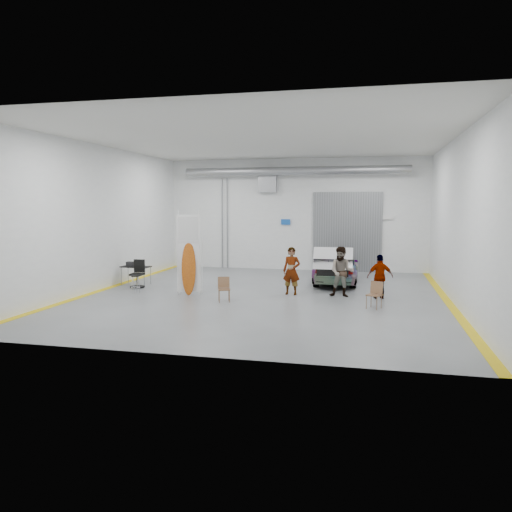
% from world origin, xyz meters
% --- Properties ---
extents(ground, '(16.00, 16.00, 0.00)m').
position_xyz_m(ground, '(0.00, 0.00, 0.00)').
color(ground, slate).
rests_on(ground, ground).
extents(room_shell, '(14.02, 16.18, 6.01)m').
position_xyz_m(room_shell, '(0.24, 2.22, 4.08)').
color(room_shell, silver).
rests_on(room_shell, ground).
extents(sedan_car, '(2.05, 4.83, 1.39)m').
position_xyz_m(sedan_car, '(2.53, 3.92, 0.69)').
color(sedan_car, silver).
rests_on(sedan_car, ground).
extents(person_a, '(0.73, 0.51, 1.89)m').
position_xyz_m(person_a, '(1.01, 0.49, 0.95)').
color(person_a, '#855948').
rests_on(person_a, ground).
extents(person_b, '(0.99, 0.78, 1.95)m').
position_xyz_m(person_b, '(2.98, 0.44, 0.98)').
color(person_b, slate).
rests_on(person_b, ground).
extents(person_c, '(1.04, 0.61, 1.69)m').
position_xyz_m(person_c, '(4.41, 0.39, 0.84)').
color(person_c, '#A45736').
rests_on(person_c, ground).
extents(surfboard_display, '(0.94, 0.39, 3.36)m').
position_xyz_m(surfboard_display, '(-2.98, -0.49, 1.36)').
color(surfboard_display, white).
rests_on(surfboard_display, ground).
extents(folding_chair_near, '(0.55, 0.58, 0.90)m').
position_xyz_m(folding_chair_near, '(-1.16, -1.54, 0.28)').
color(folding_chair_near, brown).
rests_on(folding_chair_near, ground).
extents(folding_chair_far, '(0.58, 0.62, 0.93)m').
position_xyz_m(folding_chair_far, '(4.19, -1.53, 0.29)').
color(folding_chair_far, brown).
rests_on(folding_chair_far, ground).
extents(shop_stool, '(0.37, 0.37, 0.73)m').
position_xyz_m(shop_stool, '(-5.17, -0.60, 0.36)').
color(shop_stool, black).
rests_on(shop_stool, ground).
extents(work_table, '(1.34, 0.77, 1.05)m').
position_xyz_m(work_table, '(-6.23, 1.44, 0.81)').
color(work_table, gray).
rests_on(work_table, ground).
extents(office_chair, '(0.63, 0.63, 1.17)m').
position_xyz_m(office_chair, '(-5.68, 0.65, 0.52)').
color(office_chair, black).
rests_on(office_chair, ground).
extents(trunk_lid, '(1.62, 0.98, 0.04)m').
position_xyz_m(trunk_lid, '(2.53, 1.78, 1.41)').
color(trunk_lid, silver).
rests_on(trunk_lid, sedan_car).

